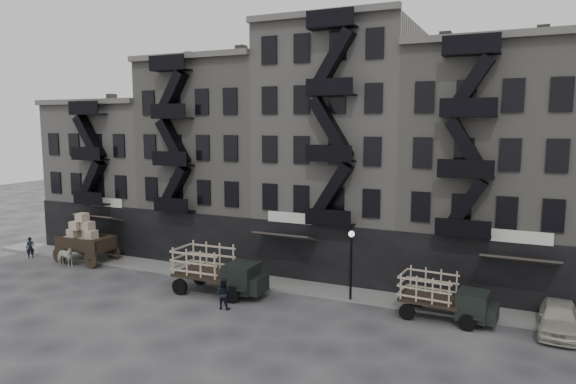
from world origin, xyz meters
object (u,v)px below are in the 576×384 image
at_px(horse, 64,257).
at_px(stake_truck_east, 444,294).
at_px(pedestrian_mid, 223,294).
at_px(wagon, 84,234).
at_px(stake_truck_west, 217,267).
at_px(pedestrian_west, 30,248).
at_px(car_east, 559,318).

bearing_deg(horse, stake_truck_east, -87.84).
bearing_deg(pedestrian_mid, stake_truck_east, -171.56).
height_order(wagon, stake_truck_west, wagon).
height_order(stake_truck_west, stake_truck_east, stake_truck_west).
bearing_deg(pedestrian_west, stake_truck_east, -39.44).
xyz_separation_m(wagon, car_east, (32.06, 0.00, -1.36)).
bearing_deg(horse, wagon, -12.91).
height_order(horse, stake_truck_east, stake_truck_east).
relative_size(wagon, car_east, 0.97).
xyz_separation_m(stake_truck_east, pedestrian_west, (-31.28, -0.41, -0.59)).
bearing_deg(car_east, stake_truck_east, -170.82).
bearing_deg(pedestrian_mid, stake_truck_west, -59.28).
bearing_deg(horse, pedestrian_mid, -99.38).
relative_size(stake_truck_east, car_east, 1.10).
height_order(stake_truck_east, pedestrian_west, stake_truck_east).
xyz_separation_m(wagon, pedestrian_mid, (14.89, -4.15, -1.25)).
bearing_deg(car_east, pedestrian_mid, -163.53).
bearing_deg(wagon, stake_truck_east, -0.50).
distance_m(stake_truck_east, pedestrian_mid, 12.20).
bearing_deg(stake_truck_east, pedestrian_mid, -158.47).
bearing_deg(pedestrian_mid, horse, -17.82).
distance_m(wagon, pedestrian_mid, 15.51).
relative_size(car_east, pedestrian_west, 2.75).
distance_m(wagon, stake_truck_west, 13.35).
relative_size(horse, pedestrian_mid, 1.01).
height_order(stake_truck_east, pedestrian_mid, stake_truck_east).
xyz_separation_m(horse, stake_truck_east, (26.93, 1.03, 0.67)).
bearing_deg(car_east, horse, -174.25).
distance_m(wagon, car_east, 32.09).
bearing_deg(stake_truck_west, pedestrian_mid, -51.86).
xyz_separation_m(wagon, stake_truck_west, (13.19, -2.06, -0.47)).
xyz_separation_m(horse, wagon, (0.37, 1.63, 1.39)).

